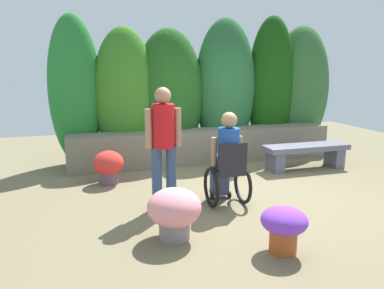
% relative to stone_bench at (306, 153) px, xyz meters
% --- Properties ---
extents(ground_plane, '(12.52, 12.52, 0.00)m').
position_rel_stone_bench_xyz_m(ground_plane, '(-1.68, -1.08, -0.32)').
color(ground_plane, '#73694C').
extents(stone_retaining_wall, '(5.43, 0.58, 0.68)m').
position_rel_stone_bench_xyz_m(stone_retaining_wall, '(-1.68, 1.06, 0.02)').
color(stone_retaining_wall, slate).
rests_on(stone_retaining_wall, ground).
extents(hedge_backdrop, '(6.28, 1.07, 3.04)m').
position_rel_stone_bench_xyz_m(hedge_backdrop, '(-1.43, 1.63, 1.11)').
color(hedge_backdrop, '#267C32').
rests_on(hedge_backdrop, ground).
extents(stone_bench, '(1.67, 0.47, 0.47)m').
position_rel_stone_bench_xyz_m(stone_bench, '(0.00, 0.00, 0.00)').
color(stone_bench, slate).
rests_on(stone_bench, ground).
extents(person_in_wheelchair, '(0.53, 0.66, 1.33)m').
position_rel_stone_bench_xyz_m(person_in_wheelchair, '(-2.16, -1.28, 0.30)').
color(person_in_wheelchair, black).
rests_on(person_in_wheelchair, ground).
extents(person_standing_companion, '(0.49, 0.30, 1.67)m').
position_rel_stone_bench_xyz_m(person_standing_companion, '(-3.03, -1.18, 0.64)').
color(person_standing_companion, '#334C70').
rests_on(person_standing_companion, ground).
extents(flower_pot_purple_near, '(0.61, 0.61, 0.60)m').
position_rel_stone_bench_xyz_m(flower_pot_purple_near, '(-3.13, -2.12, 0.02)').
color(flower_pot_purple_near, gray).
rests_on(flower_pot_purple_near, ground).
extents(flower_pot_terracotta_by_wall, '(0.49, 0.49, 0.56)m').
position_rel_stone_bench_xyz_m(flower_pot_terracotta_by_wall, '(-1.53, 0.11, -0.01)').
color(flower_pot_terracotta_by_wall, gray).
rests_on(flower_pot_terracotta_by_wall, ground).
extents(flower_pot_red_accent, '(0.50, 0.50, 0.57)m').
position_rel_stone_bench_xyz_m(flower_pot_red_accent, '(-3.69, 0.15, -0.01)').
color(flower_pot_red_accent, '#65485B').
rests_on(flower_pot_red_accent, ground).
extents(flower_pot_small_foreground, '(0.49, 0.49, 0.49)m').
position_rel_stone_bench_xyz_m(flower_pot_small_foreground, '(-2.10, -2.74, -0.02)').
color(flower_pot_small_foreground, '#AB4E24').
rests_on(flower_pot_small_foreground, ground).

